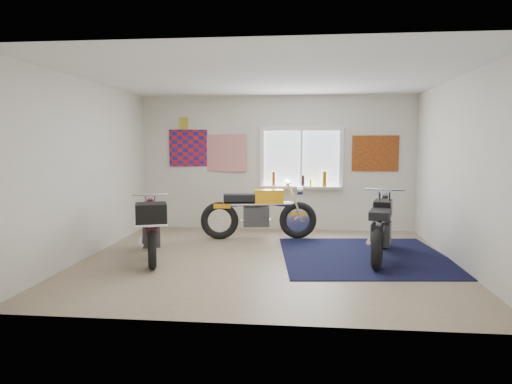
# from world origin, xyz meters

# --- Properties ---
(ground) EXTENTS (5.50, 5.50, 0.00)m
(ground) POSITION_xyz_m (0.00, 0.00, 0.00)
(ground) COLOR #9E896B
(ground) RESTS_ON ground
(room_shell) EXTENTS (5.50, 5.50, 5.50)m
(room_shell) POSITION_xyz_m (0.00, 0.00, 1.64)
(room_shell) COLOR white
(room_shell) RESTS_ON ground
(navy_rug) EXTENTS (2.75, 2.84, 0.01)m
(navy_rug) POSITION_xyz_m (1.49, 0.33, 0.01)
(navy_rug) COLOR black
(navy_rug) RESTS_ON ground
(window_assembly) EXTENTS (1.66, 0.17, 1.26)m
(window_assembly) POSITION_xyz_m (0.50, 2.47, 1.37)
(window_assembly) COLOR white
(window_assembly) RESTS_ON room_shell
(oil_bottles) EXTENTS (1.09, 0.09, 0.30)m
(oil_bottles) POSITION_xyz_m (0.56, 2.40, 1.03)
(oil_bottles) COLOR brown
(oil_bottles) RESTS_ON window_assembly
(flag_display) EXTENTS (1.60, 0.10, 1.17)m
(flag_display) POSITION_xyz_m (-1.90, 2.48, 2.15)
(flag_display) COLOR red
(flag_display) RESTS_ON room_shell
(triumph_poster) EXTENTS (0.90, 0.03, 0.70)m
(triumph_poster) POSITION_xyz_m (1.95, 2.48, 1.55)
(triumph_poster) COLOR #A54C14
(triumph_poster) RESTS_ON room_shell
(yellow_triumph) EXTENTS (2.13, 0.64, 1.07)m
(yellow_triumph) POSITION_xyz_m (-0.27, 1.50, 0.47)
(yellow_triumph) COLOR black
(yellow_triumph) RESTS_ON ground
(black_chrome_bike) EXTENTS (0.73, 1.98, 1.03)m
(black_chrome_bike) POSITION_xyz_m (1.72, 0.22, 0.45)
(black_chrome_bike) COLOR black
(black_chrome_bike) RESTS_ON navy_rug
(maroon_tourer) EXTENTS (0.93, 1.83, 0.95)m
(maroon_tourer) POSITION_xyz_m (-1.70, -0.25, 0.49)
(maroon_tourer) COLOR black
(maroon_tourer) RESTS_ON ground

